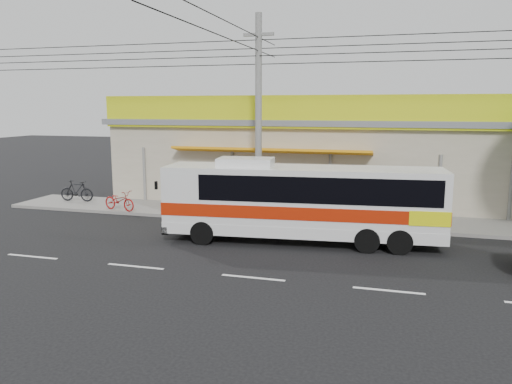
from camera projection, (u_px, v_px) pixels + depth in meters
ground at (273, 255)px, 17.57m from camera, size 120.00×120.00×0.00m
sidewalk at (304, 217)px, 23.25m from camera, size 30.00×3.20×0.15m
lane_markings at (253, 278)px, 15.20m from camera, size 50.00×0.12×0.01m
storefront_building at (322, 158)px, 28.13m from camera, size 22.60×9.20×5.70m
coach_bus at (306, 198)px, 18.88m from camera, size 10.62×3.20×3.22m
motorbike_red at (119, 200)px, 24.29m from camera, size 1.97×1.08×0.98m
motorbike_dark at (77, 191)px, 26.58m from camera, size 1.92×0.68×1.13m
utility_pole at (259, 51)px, 21.95m from camera, size 34.00×14.00×9.19m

